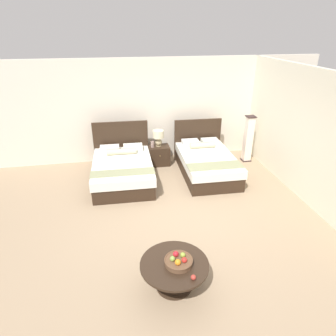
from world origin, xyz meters
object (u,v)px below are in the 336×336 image
at_px(bed_near_window, 123,169).
at_px(nightstand, 159,155).
at_px(fruit_bowl, 179,261).
at_px(floor_lamp_corner, 248,139).
at_px(vase, 153,144).
at_px(loose_apple, 193,277).
at_px(table_lamp, 158,137).
at_px(coffee_table, 174,269).
at_px(bed_near_corner, 206,163).

distance_m(bed_near_window, nightstand, 1.27).
distance_m(nightstand, fruit_bowl, 4.29).
bearing_deg(floor_lamp_corner, vase, 176.63).
distance_m(nightstand, vase, 0.39).
bearing_deg(fruit_bowl, vase, 86.94).
distance_m(nightstand, loose_apple, 4.59).
height_order(nightstand, table_lamp, table_lamp).
height_order(nightstand, coffee_table, nightstand).
bearing_deg(loose_apple, bed_near_window, 101.07).
bearing_deg(bed_near_corner, loose_apple, -109.73).
bearing_deg(bed_near_window, vase, 41.23).
distance_m(bed_near_window, bed_near_corner, 2.10).
bearing_deg(table_lamp, coffee_table, -96.03).
relative_size(bed_near_corner, floor_lamp_corner, 1.66).
xyz_separation_m(bed_near_corner, loose_apple, (-1.36, -3.80, 0.16)).
bearing_deg(fruit_bowl, loose_apple, -67.17).
bearing_deg(bed_near_corner, table_lamp, 143.93).
bearing_deg(nightstand, bed_near_window, -142.46).
bearing_deg(loose_apple, coffee_table, 119.21).
relative_size(nightstand, coffee_table, 0.58).
xyz_separation_m(nightstand, floor_lamp_corner, (2.46, -0.19, 0.38)).
xyz_separation_m(fruit_bowl, floor_lamp_corner, (2.85, 4.07, 0.15)).
bearing_deg(bed_near_window, nightstand, 37.54).
height_order(bed_near_corner, vase, bed_near_corner).
relative_size(table_lamp, fruit_bowl, 1.08).
xyz_separation_m(bed_near_corner, vase, (-1.27, 0.74, 0.30)).
relative_size(bed_near_window, fruit_bowl, 5.12).
xyz_separation_m(bed_near_window, nightstand, (1.01, 0.77, -0.04)).
distance_m(nightstand, floor_lamp_corner, 2.49).
height_order(coffee_table, floor_lamp_corner, floor_lamp_corner).
distance_m(bed_near_window, table_lamp, 1.37).
bearing_deg(floor_lamp_corner, bed_near_window, -170.50).
bearing_deg(vase, table_lamp, 19.48).
bearing_deg(table_lamp, loose_apple, -93.30).
bearing_deg(vase, bed_near_corner, -30.26).
relative_size(bed_near_corner, fruit_bowl, 5.26).
xyz_separation_m(bed_near_window, bed_near_corner, (2.10, -0.00, 0.00)).
height_order(coffee_table, loose_apple, loose_apple).
xyz_separation_m(bed_near_window, floor_lamp_corner, (3.46, 0.58, 0.33)).
xyz_separation_m(bed_near_window, table_lamp, (1.01, 0.79, 0.49)).
xyz_separation_m(bed_near_window, coffee_table, (0.56, -3.47, 0.03)).
distance_m(bed_near_corner, table_lamp, 1.44).
distance_m(coffee_table, fruit_bowl, 0.16).
bearing_deg(loose_apple, table_lamp, 86.70).
height_order(bed_near_corner, loose_apple, bed_near_corner).
height_order(bed_near_window, floor_lamp_corner, floor_lamp_corner).
distance_m(bed_near_corner, floor_lamp_corner, 1.52).
xyz_separation_m(bed_near_window, fruit_bowl, (0.61, -3.49, 0.18)).
bearing_deg(fruit_bowl, nightstand, 84.70).
xyz_separation_m(table_lamp, floor_lamp_corner, (2.46, -0.21, -0.16)).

